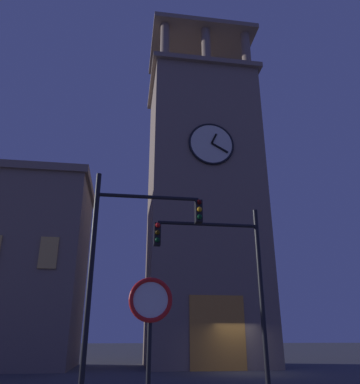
{
  "coord_description": "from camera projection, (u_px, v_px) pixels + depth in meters",
  "views": [
    {
      "loc": [
        6.4,
        20.56,
        1.73
      ],
      "look_at": [
        2.75,
        -4.58,
        11.57
      ],
      "focal_mm": 35.1,
      "sensor_mm": 36.0,
      "label": 1
    }
  ],
  "objects": [
    {
      "name": "ground_plane",
      "position": [
        246.0,
        373.0,
        19.2
      ],
      "size": [
        200.0,
        200.0,
        0.0
      ],
      "primitive_type": "plane",
      "color": "#424247"
    },
    {
      "name": "clocktower",
      "position": [
        203.0,
        200.0,
        27.25
      ],
      "size": [
        8.25,
        6.89,
        27.42
      ],
      "color": "gray",
      "rests_on": "ground_plane"
    },
    {
      "name": "traffic_signal_near",
      "position": [
        227.0,
        268.0,
        12.46
      ],
      "size": [
        3.66,
        0.41,
        5.96
      ],
      "color": "black",
      "rests_on": "ground_plane"
    },
    {
      "name": "traffic_signal_mid",
      "position": [
        126.0,
        248.0,
        11.44
      ],
      "size": [
        3.46,
        0.41,
        6.68
      ],
      "color": "black",
      "rests_on": "ground_plane"
    },
    {
      "name": "no_horn_sign",
      "position": [
        150.0,
        312.0,
        6.58
      ],
      "size": [
        0.78,
        0.14,
        2.74
      ],
      "color": "black",
      "rests_on": "ground_plane"
    }
  ]
}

